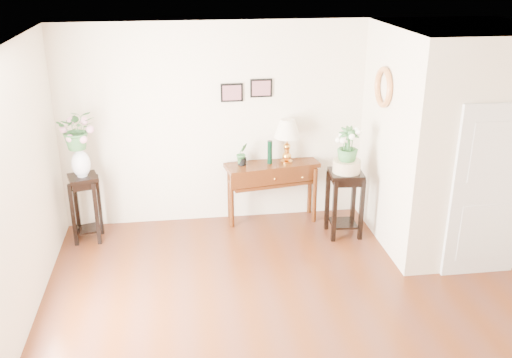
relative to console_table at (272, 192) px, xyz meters
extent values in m
cube|color=#4F2719|center=(0.12, -2.57, -0.43)|extent=(6.00, 5.50, 0.02)
cube|color=white|center=(0.12, -2.57, 2.37)|extent=(6.00, 5.50, 0.02)
cube|color=beige|center=(0.12, 0.18, 0.97)|extent=(6.00, 0.02, 2.80)
cube|color=beige|center=(2.22, -0.79, 0.97)|extent=(1.80, 1.95, 2.80)
cube|color=silver|center=(2.22, -1.79, 0.62)|extent=(0.90, 0.05, 2.10)
cube|color=black|center=(-0.53, 0.16, 1.42)|extent=(0.30, 0.02, 0.25)
cube|color=black|center=(-0.13, 0.16, 1.47)|extent=(0.30, 0.02, 0.25)
torus|color=#DD894A|center=(1.28, -0.67, 1.62)|extent=(0.07, 0.51, 0.51)
cube|color=black|center=(0.00, 0.00, 0.00)|extent=(1.36, 0.64, 0.87)
cube|color=gold|center=(0.21, 0.00, 0.78)|extent=(0.38, 0.38, 0.63)
cylinder|color=black|center=(-0.03, 0.00, 0.60)|extent=(0.08, 0.08, 0.33)
imported|color=#37713A|center=(-0.42, 0.00, 0.58)|extent=(0.20, 0.19, 0.29)
cube|color=black|center=(-2.53, -0.26, 0.02)|extent=(0.44, 0.44, 0.92)
imported|color=#37713A|center=(-2.53, -0.26, 1.14)|extent=(0.52, 0.46, 0.52)
cube|color=black|center=(0.89, -0.59, 0.02)|extent=(0.46, 0.46, 0.91)
cylinder|color=beige|center=(0.89, -0.59, 0.56)|extent=(0.48, 0.48, 0.16)
imported|color=#37713A|center=(0.89, -0.59, 0.84)|extent=(0.29, 0.29, 0.49)
camera|label=1|loc=(-1.26, -7.37, 3.17)|focal=40.00mm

